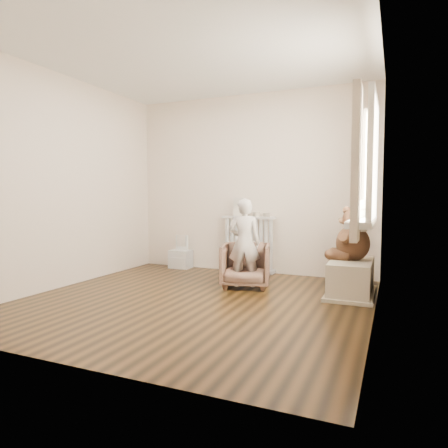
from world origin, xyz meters
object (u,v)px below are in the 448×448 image
at_px(armchair, 246,265).
at_px(toy_bench, 351,278).
at_px(radiator, 248,246).
at_px(child, 244,243).
at_px(teddy_bear, 353,236).
at_px(plush_cat, 362,209).
at_px(toy_vanity, 181,250).

xyz_separation_m(armchair, toy_bench, (1.24, 0.08, -0.07)).
height_order(radiator, toy_bench, radiator).
bearing_deg(radiator, child, -73.48).
relative_size(teddy_bear, plush_cat, 2.66).
bearing_deg(teddy_bear, radiator, 160.19).
bearing_deg(toy_bench, plush_cat, -76.61).
relative_size(child, toy_bench, 1.27).
bearing_deg(armchair, radiator, 92.52).
xyz_separation_m(toy_vanity, plush_cat, (2.76, -1.33, 0.72)).
relative_size(armchair, teddy_bear, 1.00).
bearing_deg(plush_cat, toy_bench, 94.02).
distance_m(radiator, armchair, 0.90).
xyz_separation_m(child, plush_cat, (1.38, -0.46, 0.44)).
height_order(armchair, plush_cat, plush_cat).
xyz_separation_m(radiator, toy_bench, (1.51, -0.77, -0.19)).
bearing_deg(toy_vanity, plush_cat, -25.73).
xyz_separation_m(toy_vanity, armchair, (1.38, -0.82, -0.00)).
bearing_deg(toy_bench, teddy_bear, 86.31).
bearing_deg(toy_vanity, child, -32.34).
relative_size(toy_bench, plush_cat, 3.75).
relative_size(toy_bench, teddy_bear, 1.41).
bearing_deg(teddy_bear, toy_vanity, 170.82).
height_order(armchair, child, child).
xyz_separation_m(armchair, plush_cat, (1.38, -0.51, 0.73)).
bearing_deg(armchair, toy_bench, -11.16).
height_order(child, plush_cat, plush_cat).
bearing_deg(teddy_bear, toy_bench, -88.30).
xyz_separation_m(toy_vanity, teddy_bear, (2.63, -0.68, 0.40)).
height_order(armchair, teddy_bear, teddy_bear).
bearing_deg(toy_bench, toy_vanity, 164.18).
bearing_deg(radiator, plush_cat, -39.52).
bearing_deg(teddy_bear, plush_cat, -72.76).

